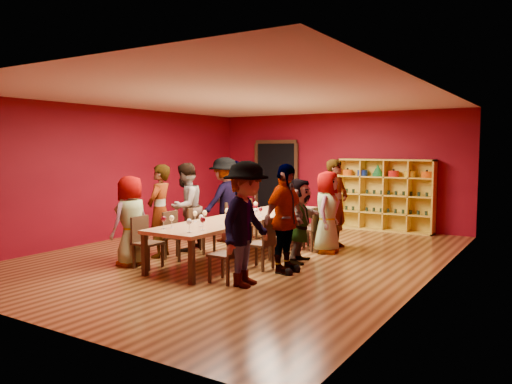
# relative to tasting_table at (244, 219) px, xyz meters

# --- Properties ---
(room_shell) EXTENTS (7.10, 9.10, 3.04)m
(room_shell) POSITION_rel_tasting_table_xyz_m (0.00, 0.00, 0.80)
(room_shell) COLOR #583317
(room_shell) RESTS_ON ground
(tasting_table) EXTENTS (1.10, 4.50, 0.75)m
(tasting_table) POSITION_rel_tasting_table_xyz_m (0.00, 0.00, 0.00)
(tasting_table) COLOR #B87D4C
(tasting_table) RESTS_ON ground
(doorway) EXTENTS (1.40, 0.17, 2.30)m
(doorway) POSITION_rel_tasting_table_xyz_m (-1.80, 4.43, 0.42)
(doorway) COLOR black
(doorway) RESTS_ON ground
(shelving_unit) EXTENTS (2.40, 0.40, 1.80)m
(shelving_unit) POSITION_rel_tasting_table_xyz_m (1.40, 4.32, 0.28)
(shelving_unit) COLOR gold
(shelving_unit) RESTS_ON ground
(chair_person_left_0) EXTENTS (0.42, 0.42, 0.89)m
(chair_person_left_0) POSITION_rel_tasting_table_xyz_m (-0.91, -1.74, -0.20)
(chair_person_left_0) COLOR black
(chair_person_left_0) RESTS_ON ground
(person_left_0) EXTENTS (0.44, 0.78, 1.59)m
(person_left_0) POSITION_rel_tasting_table_xyz_m (-1.24, -1.74, 0.09)
(person_left_0) COLOR #131A36
(person_left_0) RESTS_ON ground
(chair_person_left_1) EXTENTS (0.42, 0.42, 0.89)m
(chair_person_left_1) POSITION_rel_tasting_table_xyz_m (-0.91, -0.96, -0.20)
(chair_person_left_1) COLOR black
(chair_person_left_1) RESTS_ON ground
(person_left_1) EXTENTS (0.63, 0.75, 1.76)m
(person_left_1) POSITION_rel_tasting_table_xyz_m (-1.28, -0.96, 0.18)
(person_left_1) COLOR silver
(person_left_1) RESTS_ON ground
(chair_person_left_2) EXTENTS (0.42, 0.42, 0.89)m
(chair_person_left_2) POSITION_rel_tasting_table_xyz_m (-0.91, -0.24, -0.20)
(chair_person_left_2) COLOR black
(chair_person_left_2) RESTS_ON ground
(person_left_2) EXTENTS (0.59, 0.92, 1.77)m
(person_left_2) POSITION_rel_tasting_table_xyz_m (-1.25, -0.24, 0.19)
(person_left_2) COLOR silver
(person_left_2) RESTS_ON ground
(chair_person_left_3) EXTENTS (0.42, 0.42, 0.89)m
(chair_person_left_3) POSITION_rel_tasting_table_xyz_m (-0.91, 1.01, -0.20)
(chair_person_left_3) COLOR black
(chair_person_left_3) RESTS_ON ground
(person_left_3) EXTENTS (0.66, 1.26, 1.87)m
(person_left_3) POSITION_rel_tasting_table_xyz_m (-1.17, 1.01, 0.23)
(person_left_3) COLOR #5C8CBE
(person_left_3) RESTS_ON ground
(chair_person_left_4) EXTENTS (0.42, 0.42, 0.89)m
(chair_person_left_4) POSITION_rel_tasting_table_xyz_m (-0.91, 1.68, -0.20)
(chair_person_left_4) COLOR black
(chair_person_left_4) RESTS_ON ground
(person_left_4) EXTENTS (0.83, 1.14, 1.78)m
(person_left_4) POSITION_rel_tasting_table_xyz_m (-1.30, 1.68, 0.19)
(person_left_4) COLOR pink
(person_left_4) RESTS_ON ground
(chair_person_right_0) EXTENTS (0.42, 0.42, 0.89)m
(chair_person_right_0) POSITION_rel_tasting_table_xyz_m (0.91, -1.78, -0.20)
(chair_person_right_0) COLOR black
(chair_person_right_0) RESTS_ON ground
(person_right_0) EXTENTS (0.62, 1.26, 1.88)m
(person_right_0) POSITION_rel_tasting_table_xyz_m (1.22, -1.78, 0.24)
(person_right_0) COLOR pink
(person_right_0) RESTS_ON ground
(chair_person_right_1) EXTENTS (0.42, 0.42, 0.89)m
(chair_person_right_1) POSITION_rel_tasting_table_xyz_m (0.91, -0.77, -0.20)
(chair_person_right_1) COLOR black
(chair_person_right_1) RESTS_ON ground
(person_right_1) EXTENTS (0.56, 1.09, 1.81)m
(person_right_1) POSITION_rel_tasting_table_xyz_m (1.32, -0.77, 0.21)
(person_right_1) COLOR #131935
(person_right_1) RESTS_ON ground
(chair_person_right_2) EXTENTS (0.42, 0.42, 0.89)m
(chair_person_right_2) POSITION_rel_tasting_table_xyz_m (0.91, 0.04, -0.20)
(chair_person_right_2) COLOR black
(chair_person_right_2) RESTS_ON ground
(person_right_2) EXTENTS (0.69, 1.47, 1.53)m
(person_right_2) POSITION_rel_tasting_table_xyz_m (1.18, 0.04, 0.07)
(person_right_2) COLOR #567AB2
(person_right_2) RESTS_ON ground
(chair_person_right_3) EXTENTS (0.42, 0.42, 0.89)m
(chair_person_right_3) POSITION_rel_tasting_table_xyz_m (0.91, 1.10, -0.20)
(chair_person_right_3) COLOR black
(chair_person_right_3) RESTS_ON ground
(person_right_3) EXTENTS (0.54, 0.84, 1.62)m
(person_right_3) POSITION_rel_tasting_table_xyz_m (1.25, 1.10, 0.11)
(person_right_3) COLOR #46464B
(person_right_3) RESTS_ON ground
(chair_person_right_4) EXTENTS (0.42, 0.42, 0.89)m
(chair_person_right_4) POSITION_rel_tasting_table_xyz_m (0.91, 1.64, -0.20)
(chair_person_right_4) COLOR black
(chair_person_right_4) RESTS_ON ground
(person_right_4) EXTENTS (0.58, 0.74, 1.84)m
(person_right_4) POSITION_rel_tasting_table_xyz_m (1.21, 1.64, 0.22)
(person_right_4) COLOR #557AB0
(person_right_4) RESTS_ON ground
(wine_glass_0) EXTENTS (0.08, 0.08, 0.20)m
(wine_glass_0) POSITION_rel_tasting_table_xyz_m (-0.37, -1.02, 0.19)
(wine_glass_0) COLOR white
(wine_glass_0) RESTS_ON tasting_table
(wine_glass_1) EXTENTS (0.07, 0.07, 0.18)m
(wine_glass_1) POSITION_rel_tasting_table_xyz_m (-0.38, 0.16, 0.18)
(wine_glass_1) COLOR white
(wine_glass_1) RESTS_ON tasting_table
(wine_glass_2) EXTENTS (0.09, 0.09, 0.22)m
(wine_glass_2) POSITION_rel_tasting_table_xyz_m (0.32, -0.96, 0.21)
(wine_glass_2) COLOR white
(wine_glass_2) RESTS_ON tasting_table
(wine_glass_3) EXTENTS (0.08, 0.08, 0.21)m
(wine_glass_3) POSITION_rel_tasting_table_xyz_m (-0.32, -1.89, 0.20)
(wine_glass_3) COLOR white
(wine_glass_3) RESTS_ON tasting_table
(wine_glass_4) EXTENTS (0.08, 0.08, 0.20)m
(wine_glass_4) POSITION_rel_tasting_table_xyz_m (0.30, 1.84, 0.20)
(wine_glass_4) COLOR white
(wine_glass_4) RESTS_ON tasting_table
(wine_glass_5) EXTENTS (0.07, 0.07, 0.18)m
(wine_glass_5) POSITION_rel_tasting_table_xyz_m (-0.30, 0.94, 0.18)
(wine_glass_5) COLOR white
(wine_glass_5) RESTS_ON tasting_table
(wine_glass_6) EXTENTS (0.08, 0.08, 0.21)m
(wine_glass_6) POSITION_rel_tasting_table_xyz_m (-0.32, -0.01, 0.20)
(wine_glass_6) COLOR white
(wine_glass_6) RESTS_ON tasting_table
(wine_glass_7) EXTENTS (0.08, 0.08, 0.20)m
(wine_glass_7) POSITION_rel_tasting_table_xyz_m (0.05, -1.37, 0.20)
(wine_glass_7) COLOR white
(wine_glass_7) RESTS_ON tasting_table
(wine_glass_8) EXTENTS (0.08, 0.08, 0.21)m
(wine_glass_8) POSITION_rel_tasting_table_xyz_m (0.37, -0.17, 0.20)
(wine_glass_8) COLOR white
(wine_glass_8) RESTS_ON tasting_table
(wine_glass_9) EXTENTS (0.09, 0.09, 0.21)m
(wine_glass_9) POSITION_rel_tasting_table_xyz_m (0.33, 0.72, 0.21)
(wine_glass_9) COLOR white
(wine_glass_9) RESTS_ON tasting_table
(wine_glass_10) EXTENTS (0.08, 0.08, 0.19)m
(wine_glass_10) POSITION_rel_tasting_table_xyz_m (-0.32, 1.62, 0.19)
(wine_glass_10) COLOR white
(wine_glass_10) RESTS_ON tasting_table
(wine_glass_11) EXTENTS (0.08, 0.08, 0.20)m
(wine_glass_11) POSITION_rel_tasting_table_xyz_m (-0.27, 0.84, 0.20)
(wine_glass_11) COLOR white
(wine_glass_11) RESTS_ON tasting_table
(wine_glass_12) EXTENTS (0.09, 0.09, 0.21)m
(wine_glass_12) POSITION_rel_tasting_table_xyz_m (0.08, 0.29, 0.21)
(wine_glass_12) COLOR white
(wine_glass_12) RESTS_ON tasting_table
(wine_glass_13) EXTENTS (0.08, 0.08, 0.19)m
(wine_glass_13) POSITION_rel_tasting_table_xyz_m (0.37, 1.00, 0.19)
(wine_glass_13) COLOR white
(wine_glass_13) RESTS_ON tasting_table
(wine_glass_14) EXTENTS (0.08, 0.08, 0.20)m
(wine_glass_14) POSITION_rel_tasting_table_xyz_m (-0.37, 1.81, 0.20)
(wine_glass_14) COLOR white
(wine_glass_14) RESTS_ON tasting_table
(wine_glass_15) EXTENTS (0.08, 0.08, 0.21)m
(wine_glass_15) POSITION_rel_tasting_table_xyz_m (-0.08, -0.45, 0.20)
(wine_glass_15) COLOR white
(wine_glass_15) RESTS_ON tasting_table
(wine_glass_16) EXTENTS (0.08, 0.08, 0.20)m
(wine_glass_16) POSITION_rel_tasting_table_xyz_m (-0.29, -0.85, 0.20)
(wine_glass_16) COLOR white
(wine_glass_16) RESTS_ON tasting_table
(wine_glass_17) EXTENTS (0.08, 0.08, 0.19)m
(wine_glass_17) POSITION_rel_tasting_table_xyz_m (-0.16, 1.33, 0.19)
(wine_glass_17) COLOR white
(wine_glass_17) RESTS_ON tasting_table
(wine_glass_18) EXTENTS (0.08, 0.08, 0.19)m
(wine_glass_18) POSITION_rel_tasting_table_xyz_m (0.28, 0.16, 0.19)
(wine_glass_18) COLOR white
(wine_glass_18) RESTS_ON tasting_table
(wine_glass_19) EXTENTS (0.09, 0.09, 0.22)m
(wine_glass_19) POSITION_rel_tasting_table_xyz_m (0.27, -1.95, 0.21)
(wine_glass_19) COLOR white
(wine_glass_19) RESTS_ON tasting_table
(wine_glass_20) EXTENTS (0.09, 0.09, 0.22)m
(wine_glass_20) POSITION_rel_tasting_table_xyz_m (0.30, -1.66, 0.21)
(wine_glass_20) COLOR white
(wine_glass_20) RESTS_ON tasting_table
(wine_glass_21) EXTENTS (0.08, 0.08, 0.21)m
(wine_glass_21) POSITION_rel_tasting_table_xyz_m (-0.27, -1.76, 0.20)
(wine_glass_21) COLOR white
(wine_glass_21) RESTS_ON tasting_table
(wine_glass_22) EXTENTS (0.08, 0.08, 0.21)m
(wine_glass_22) POSITION_rel_tasting_table_xyz_m (0.33, 1.70, 0.20)
(wine_glass_22) COLOR white
(wine_glass_22) RESTS_ON tasting_table
(wine_glass_23) EXTENTS (0.08, 0.08, 0.21)m
(wine_glass_23) POSITION_rel_tasting_table_xyz_m (0.36, -0.76, 0.20)
(wine_glass_23) COLOR white
(wine_glass_23) RESTS_ON tasting_table
(spittoon_bowl) EXTENTS (0.27, 0.27, 0.15)m
(spittoon_bowl) POSITION_rel_tasting_table_xyz_m (0.14, -0.33, 0.11)
(spittoon_bowl) COLOR #BABDC2
(spittoon_bowl) RESTS_ON tasting_table
(carafe_a) EXTENTS (0.13, 0.13, 0.28)m
(carafe_a) POSITION_rel_tasting_table_xyz_m (-0.26, 0.02, 0.18)
(carafe_a) COLOR white
(carafe_a) RESTS_ON tasting_table
(carafe_b) EXTENTS (0.11, 0.11, 0.26)m
(carafe_b) POSITION_rel_tasting_table_xyz_m (0.18, -0.38, 0.17)
(carafe_b) COLOR white
(carafe_b) RESTS_ON tasting_table
(wine_bottle) EXTENTS (0.08, 0.08, 0.33)m
(wine_bottle) POSITION_rel_tasting_table_xyz_m (0.11, 1.89, 0.18)
(wine_bottle) COLOR #133618
(wine_bottle) RESTS_ON tasting_table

